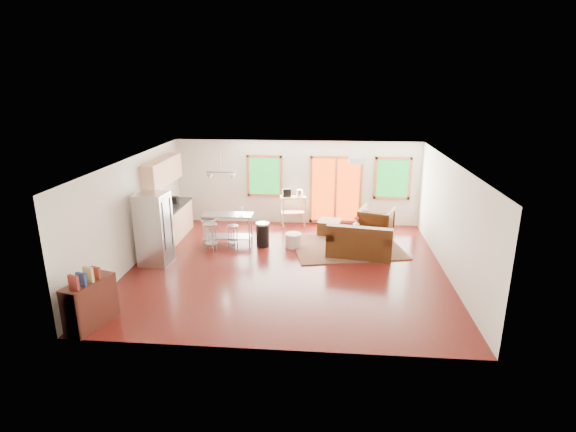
# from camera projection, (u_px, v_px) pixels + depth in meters

# --- Properties ---
(floor) EXTENTS (7.50, 7.00, 0.02)m
(floor) POSITION_uv_depth(u_px,v_px,m) (287.00, 267.00, 10.93)
(floor) COLOR #3C0D0A
(floor) RESTS_ON ground
(ceiling) EXTENTS (7.50, 7.00, 0.02)m
(ceiling) POSITION_uv_depth(u_px,v_px,m) (287.00, 160.00, 10.16)
(ceiling) COLOR silver
(ceiling) RESTS_ON ground
(back_wall) EXTENTS (7.50, 0.02, 2.60)m
(back_wall) POSITION_uv_depth(u_px,v_px,m) (297.00, 183.00, 13.89)
(back_wall) COLOR silver
(back_wall) RESTS_ON ground
(left_wall) EXTENTS (0.02, 7.00, 2.60)m
(left_wall) POSITION_uv_depth(u_px,v_px,m) (132.00, 212.00, 10.85)
(left_wall) COLOR silver
(left_wall) RESTS_ON ground
(right_wall) EXTENTS (0.02, 7.00, 2.60)m
(right_wall) POSITION_uv_depth(u_px,v_px,m) (451.00, 220.00, 10.24)
(right_wall) COLOR silver
(right_wall) RESTS_ON ground
(front_wall) EXTENTS (7.50, 0.02, 2.60)m
(front_wall) POSITION_uv_depth(u_px,v_px,m) (268.00, 279.00, 7.20)
(front_wall) COLOR silver
(front_wall) RESTS_ON ground
(window_left) EXTENTS (1.10, 0.05, 1.30)m
(window_left) POSITION_uv_depth(u_px,v_px,m) (265.00, 176.00, 13.86)
(window_left) COLOR #135E1D
(window_left) RESTS_ON back_wall
(french_doors) EXTENTS (1.60, 0.05, 2.10)m
(french_doors) POSITION_uv_depth(u_px,v_px,m) (336.00, 190.00, 13.80)
(french_doors) COLOR #C3330A
(french_doors) RESTS_ON back_wall
(window_right) EXTENTS (1.10, 0.05, 1.30)m
(window_right) POSITION_uv_depth(u_px,v_px,m) (393.00, 178.00, 13.54)
(window_right) COLOR #135E1D
(window_right) RESTS_ON back_wall
(rug) EXTENTS (3.25, 2.75, 0.03)m
(rug) POSITION_uv_depth(u_px,v_px,m) (347.00, 247.00, 12.17)
(rug) COLOR #43512E
(rug) RESTS_ON floor
(loveseat) EXTENTS (1.77, 1.18, 0.87)m
(loveseat) POSITION_uv_depth(u_px,v_px,m) (360.00, 243.00, 11.52)
(loveseat) COLOR #311A09
(loveseat) RESTS_ON floor
(coffee_table) EXTENTS (1.03, 0.85, 0.36)m
(coffee_table) POSITION_uv_depth(u_px,v_px,m) (363.00, 233.00, 12.34)
(coffee_table) COLOR #3C1912
(coffee_table) RESTS_ON floor
(armchair) EXTENTS (1.15, 1.11, 0.94)m
(armchair) POSITION_uv_depth(u_px,v_px,m) (376.00, 221.00, 12.89)
(armchair) COLOR #311A09
(armchair) RESTS_ON floor
(ottoman) EXTENTS (0.74, 0.74, 0.42)m
(ottoman) POSITION_uv_depth(u_px,v_px,m) (330.00, 227.00, 13.15)
(ottoman) COLOR #311A09
(ottoman) RESTS_ON floor
(pouf) EXTENTS (0.57, 0.57, 0.38)m
(pouf) POSITION_uv_depth(u_px,v_px,m) (293.00, 240.00, 12.15)
(pouf) COLOR beige
(pouf) RESTS_ON floor
(vase) EXTENTS (0.19, 0.20, 0.33)m
(vase) POSITION_uv_depth(u_px,v_px,m) (356.00, 223.00, 12.50)
(vase) COLOR silver
(vase) RESTS_ON coffee_table
(cabinets) EXTENTS (0.64, 2.24, 2.30)m
(cabinets) POSITION_uv_depth(u_px,v_px,m) (168.00, 207.00, 12.56)
(cabinets) COLOR tan
(cabinets) RESTS_ON floor
(refrigerator) EXTENTS (0.77, 0.74, 1.77)m
(refrigerator) POSITION_uv_depth(u_px,v_px,m) (154.00, 229.00, 10.91)
(refrigerator) COLOR #B7BABC
(refrigerator) RESTS_ON floor
(island) EXTENTS (1.38, 0.58, 0.87)m
(island) POSITION_uv_depth(u_px,v_px,m) (228.00, 224.00, 12.24)
(island) COLOR #B7BABC
(island) RESTS_ON floor
(cup) EXTENTS (0.15, 0.14, 0.12)m
(cup) POSITION_uv_depth(u_px,v_px,m) (241.00, 208.00, 12.24)
(cup) COLOR silver
(cup) RESTS_ON island
(bar_stool_a) EXTENTS (0.39, 0.39, 0.80)m
(bar_stool_a) POSITION_uv_depth(u_px,v_px,m) (208.00, 226.00, 12.03)
(bar_stool_a) COLOR #B7BABC
(bar_stool_a) RESTS_ON floor
(bar_stool_b) EXTENTS (0.42, 0.42, 0.77)m
(bar_stool_b) POSITION_uv_depth(u_px,v_px,m) (210.00, 231.00, 11.73)
(bar_stool_b) COLOR #B7BABC
(bar_stool_b) RESTS_ON floor
(bar_stool_c) EXTENTS (0.39, 0.39, 0.65)m
(bar_stool_c) POSITION_uv_depth(u_px,v_px,m) (233.00, 232.00, 11.94)
(bar_stool_c) COLOR #B7BABC
(bar_stool_c) RESTS_ON floor
(trash_can) EXTENTS (0.40, 0.40, 0.67)m
(trash_can) POSITION_uv_depth(u_px,v_px,m) (263.00, 234.00, 12.17)
(trash_can) COLOR black
(trash_can) RESTS_ON floor
(kitchen_cart) EXTENTS (0.86, 0.65, 1.19)m
(kitchen_cart) POSITION_uv_depth(u_px,v_px,m) (292.00, 200.00, 13.74)
(kitchen_cart) COLOR tan
(kitchen_cart) RESTS_ON floor
(bookshelf) EXTENTS (0.66, 1.07, 1.18)m
(bookshelf) POSITION_uv_depth(u_px,v_px,m) (90.00, 303.00, 8.20)
(bookshelf) COLOR #3C1912
(bookshelf) RESTS_ON floor
(ceiling_flush) EXTENTS (0.35, 0.35, 0.12)m
(ceiling_flush) POSITION_uv_depth(u_px,v_px,m) (356.00, 160.00, 10.62)
(ceiling_flush) COLOR white
(ceiling_flush) RESTS_ON ceiling
(pendant_light) EXTENTS (0.80, 0.18, 0.79)m
(pendant_light) POSITION_uv_depth(u_px,v_px,m) (221.00, 176.00, 11.95)
(pendant_light) COLOR gray
(pendant_light) RESTS_ON ceiling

